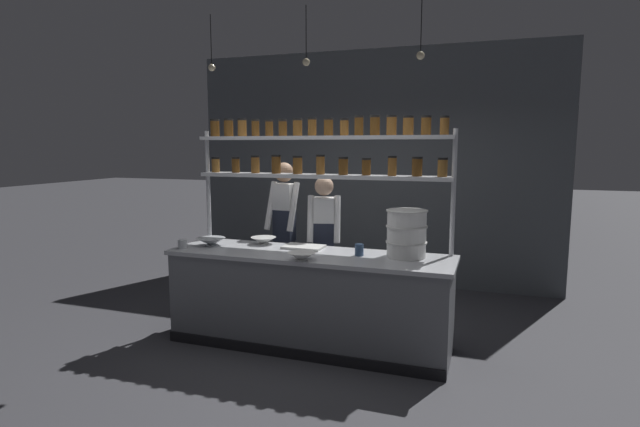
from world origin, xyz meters
name	(u,v)px	position (x,y,z in m)	size (l,w,h in m)	color
ground_plane	(309,344)	(0.00, 0.00, 0.00)	(40.00, 40.00, 0.00)	#3D3D42
back_wall	(371,168)	(0.00, 2.51, 1.63)	(5.16, 0.12, 3.25)	#4C5156
prep_counter	(309,299)	(0.00, 0.00, 0.46)	(2.76, 0.76, 0.92)	slate
spice_shelf_unit	(321,158)	(0.01, 0.33, 1.82)	(2.64, 0.28, 2.23)	#B7BABF
chef_left	(284,226)	(-0.62, 0.84, 1.02)	(0.38, 0.31, 1.75)	black
chef_center	(324,240)	(-0.09, 0.69, 0.92)	(0.41, 0.34, 1.61)	black
container_stack	(407,234)	(0.91, 0.14, 1.14)	(0.38, 0.38, 0.44)	white
cutting_board	(304,247)	(-0.13, 0.20, 0.93)	(0.40, 0.26, 0.02)	silver
prep_bowl_near_left	(263,241)	(-0.61, 0.26, 0.96)	(0.26, 0.26, 0.07)	silver
prep_bowl_center_front	(302,256)	(0.04, -0.30, 0.95)	(0.26, 0.26, 0.07)	silver
prep_bowl_center_back	(211,242)	(-1.08, 0.00, 0.96)	(0.29, 0.29, 0.08)	#B2B7BC
serving_cup_front	(182,244)	(-1.27, -0.23, 0.97)	(0.09, 0.09, 0.09)	#B2B7BC
serving_cup_by_board	(359,250)	(0.48, 0.05, 0.97)	(0.08, 0.08, 0.11)	#334C70
pendant_light_row	(308,60)	(-0.01, 0.00, 2.72)	(2.09, 0.07, 0.54)	black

